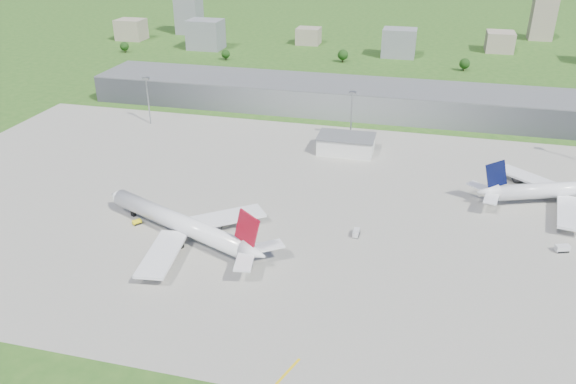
% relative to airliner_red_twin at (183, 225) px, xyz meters
% --- Properties ---
extents(ground, '(1400.00, 1400.00, 0.00)m').
position_rel_airliner_red_twin_xyz_m(ground, '(33.35, 143.25, -5.60)').
color(ground, '#29551A').
rests_on(ground, ground).
extents(apron, '(360.00, 190.00, 0.08)m').
position_rel_airliner_red_twin_xyz_m(apron, '(43.35, 33.25, -5.56)').
color(apron, gray).
rests_on(apron, ground).
extents(terminal, '(300.00, 42.00, 15.00)m').
position_rel_airliner_red_twin_xyz_m(terminal, '(33.35, 158.25, 1.90)').
color(terminal, slate).
rests_on(terminal, ground).
extents(ops_building, '(26.00, 16.00, 8.00)m').
position_rel_airliner_red_twin_xyz_m(ops_building, '(43.35, 93.25, -1.60)').
color(ops_building, silver).
rests_on(ops_building, ground).
extents(mast_west, '(3.50, 2.00, 25.90)m').
position_rel_airliner_red_twin_xyz_m(mast_west, '(-66.65, 108.25, 12.10)').
color(mast_west, gray).
rests_on(mast_west, ground).
extents(mast_center, '(3.50, 2.00, 25.90)m').
position_rel_airliner_red_twin_xyz_m(mast_center, '(43.35, 108.25, 12.10)').
color(mast_center, gray).
rests_on(mast_center, ground).
extents(airliner_red_twin, '(72.90, 55.05, 21.03)m').
position_rel_airliner_red_twin_xyz_m(airliner_red_twin, '(0.00, 0.00, 0.00)').
color(airliner_red_twin, white).
rests_on(airliner_red_twin, ground).
extents(airliner_blue_quad, '(72.27, 55.17, 19.60)m').
position_rel_airliner_red_twin_xyz_m(airliner_blue_quad, '(137.76, 63.91, -0.16)').
color(airliner_blue_quad, white).
rests_on(airliner_blue_quad, ground).
extents(tug_yellow, '(3.48, 3.68, 1.65)m').
position_rel_airliner_red_twin_xyz_m(tug_yellow, '(-21.12, 5.17, -4.74)').
color(tug_yellow, yellow).
rests_on(tug_yellow, ground).
extents(van_white_near, '(2.16, 4.58, 2.35)m').
position_rel_airliner_red_twin_xyz_m(van_white_near, '(58.89, 16.53, -4.41)').
color(van_white_near, silver).
rests_on(van_white_near, ground).
extents(van_white_far, '(5.27, 3.67, 2.48)m').
position_rel_airliner_red_twin_xyz_m(van_white_far, '(128.48, 23.19, -4.35)').
color(van_white_far, silver).
rests_on(van_white_far, ground).
extents(bldg_far_w, '(24.00, 20.00, 18.00)m').
position_rel_airliner_red_twin_xyz_m(bldg_far_w, '(-186.65, 313.25, 3.40)').
color(bldg_far_w, gray).
rests_on(bldg_far_w, ground).
extents(bldg_w, '(28.00, 22.00, 24.00)m').
position_rel_airliner_red_twin_xyz_m(bldg_w, '(-106.65, 293.25, 6.40)').
color(bldg_w, slate).
rests_on(bldg_w, ground).
extents(bldg_cw, '(20.00, 18.00, 14.00)m').
position_rel_airliner_red_twin_xyz_m(bldg_cw, '(-26.65, 333.25, 1.40)').
color(bldg_cw, gray).
rests_on(bldg_cw, ground).
extents(bldg_c, '(26.00, 20.00, 22.00)m').
position_rel_airliner_red_twin_xyz_m(bldg_c, '(53.35, 303.25, 5.40)').
color(bldg_c, slate).
rests_on(bldg_c, ground).
extents(bldg_ce, '(22.00, 24.00, 16.00)m').
position_rel_airliner_red_twin_xyz_m(bldg_ce, '(133.35, 343.25, 2.40)').
color(bldg_ce, gray).
rests_on(bldg_ce, ground).
extents(bldg_tall_w, '(22.00, 20.00, 44.00)m').
position_rel_airliner_red_twin_xyz_m(bldg_tall_w, '(-146.65, 353.25, 16.40)').
color(bldg_tall_w, slate).
rests_on(bldg_tall_w, ground).
extents(bldg_tall_e, '(20.00, 18.00, 36.00)m').
position_rel_airliner_red_twin_xyz_m(bldg_tall_e, '(173.35, 403.25, 12.40)').
color(bldg_tall_e, gray).
rests_on(bldg_tall_e, ground).
extents(tree_far_w, '(7.20, 7.20, 8.80)m').
position_rel_airliner_red_twin_xyz_m(tree_far_w, '(-166.65, 263.25, -0.42)').
color(tree_far_w, '#382314').
rests_on(tree_far_w, ground).
extents(tree_w, '(6.75, 6.75, 8.25)m').
position_rel_airliner_red_twin_xyz_m(tree_w, '(-76.65, 258.25, -0.74)').
color(tree_w, '#382314').
rests_on(tree_w, ground).
extents(tree_c, '(8.10, 8.10, 9.90)m').
position_rel_airliner_red_twin_xyz_m(tree_c, '(13.35, 273.25, 0.23)').
color(tree_c, '#382314').
rests_on(tree_c, ground).
extents(tree_e, '(7.65, 7.65, 9.35)m').
position_rel_airliner_red_twin_xyz_m(tree_e, '(103.35, 268.25, -0.09)').
color(tree_e, '#382314').
rests_on(tree_e, ground).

